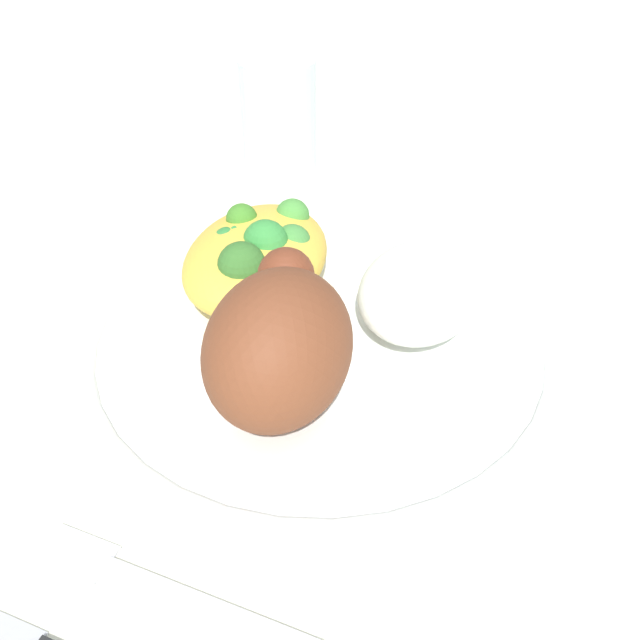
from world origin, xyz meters
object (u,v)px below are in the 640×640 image
Objects in this scene: fork at (159,585)px; water_glass at (278,114)px; plate at (320,344)px; rice_pile at (421,290)px; roasted_chicken at (279,346)px; mac_cheese_with_broccoli at (256,255)px.

fork is 0.39m from water_glass.
plate is at bearing -5.36° from fork.
fork is at bearing 162.62° from rice_pile.
roasted_chicken is 0.89× the size of mac_cheese_with_broccoli.
rice_pile is at bearing -26.84° from roasted_chicken.
roasted_chicken is at bearing -150.37° from mac_cheese_with_broccoli.
plate is 0.07m from mac_cheese_with_broccoli.
water_glass reaches higher than fork.
fork is (-0.11, 0.02, -0.06)m from roasted_chicken.
rice_pile is 0.10m from mac_cheese_with_broccoli.
mac_cheese_with_broccoli reaches higher than plate.
roasted_chicken is at bearing 153.16° from rice_pile.
plate is 3.09× the size of water_glass.
rice_pile is at bearing -86.90° from mac_cheese_with_broccoli.
water_glass is (0.18, 0.06, 0.01)m from mac_cheese_with_broccoli.
water_glass reaches higher than rice_pile.
fork is at bearing 171.88° from roasted_chicken.
mac_cheese_with_broccoli is at bearing 10.23° from fork.
water_glass is (0.27, 0.11, -0.01)m from roasted_chicken.
plate is 0.07m from rice_pile.
roasted_chicken reaches higher than water_glass.
mac_cheese_with_broccoli is 1.26× the size of water_glass.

